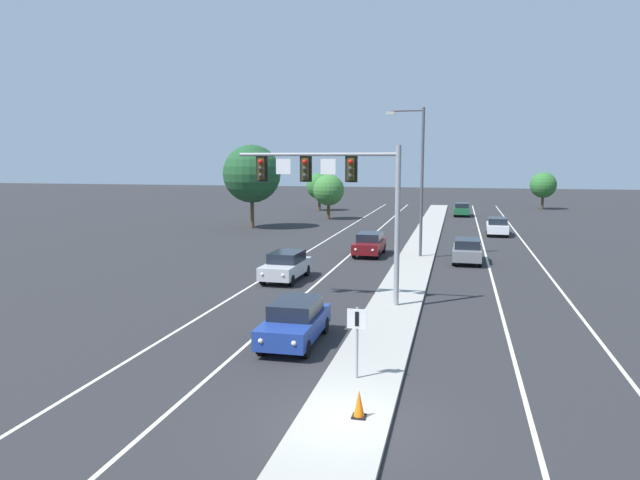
# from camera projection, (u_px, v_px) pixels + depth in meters

# --- Properties ---
(ground_plane) EXTENTS (260.00, 260.00, 0.00)m
(ground_plane) POSITION_uv_depth(u_px,v_px,m) (343.00, 424.00, 15.13)
(ground_plane) COLOR #28282B
(median_island) EXTENTS (2.40, 110.00, 0.15)m
(median_island) POSITION_uv_depth(u_px,v_px,m) (406.00, 281.00, 32.48)
(median_island) COLOR #9E9B93
(median_island) RESTS_ON ground
(lane_stripe_oncoming_center) EXTENTS (0.14, 100.00, 0.01)m
(lane_stripe_oncoming_center) POSITION_uv_depth(u_px,v_px,m) (345.00, 259.00, 40.31)
(lane_stripe_oncoming_center) COLOR silver
(lane_stripe_oncoming_center) RESTS_ON ground
(lane_stripe_receding_center) EXTENTS (0.14, 100.00, 0.01)m
(lane_stripe_receding_center) POSITION_uv_depth(u_px,v_px,m) (488.00, 264.00, 38.18)
(lane_stripe_receding_center) COLOR silver
(lane_stripe_receding_center) RESTS_ON ground
(edge_stripe_left) EXTENTS (0.14, 100.00, 0.01)m
(edge_stripe_left) POSITION_uv_depth(u_px,v_px,m) (299.00, 257.00, 41.06)
(edge_stripe_left) COLOR silver
(edge_stripe_left) RESTS_ON ground
(edge_stripe_right) EXTENTS (0.14, 100.00, 0.01)m
(edge_stripe_right) POSITION_uv_depth(u_px,v_px,m) (542.00, 266.00, 37.43)
(edge_stripe_right) COLOR silver
(edge_stripe_right) RESTS_ON ground
(overhead_signal_mast) EXTENTS (7.52, 0.44, 7.20)m
(overhead_signal_mast) POSITION_uv_depth(u_px,v_px,m) (340.00, 187.00, 26.78)
(overhead_signal_mast) COLOR gray
(overhead_signal_mast) RESTS_ON median_island
(median_sign_post) EXTENTS (0.60, 0.10, 2.20)m
(median_sign_post) POSITION_uv_depth(u_px,v_px,m) (357.00, 332.00, 17.74)
(median_sign_post) COLOR gray
(median_sign_post) RESTS_ON median_island
(street_lamp_median) EXTENTS (2.58, 0.28, 10.00)m
(street_lamp_median) POSITION_uv_depth(u_px,v_px,m) (419.00, 173.00, 39.79)
(street_lamp_median) COLOR #4C4C51
(street_lamp_median) RESTS_ON median_island
(car_oncoming_blue) EXTENTS (1.84, 4.48, 1.58)m
(car_oncoming_blue) POSITION_uv_depth(u_px,v_px,m) (295.00, 321.00, 21.75)
(car_oncoming_blue) COLOR navy
(car_oncoming_blue) RESTS_ON ground
(car_oncoming_silver) EXTENTS (1.93, 4.51, 1.58)m
(car_oncoming_silver) POSITION_uv_depth(u_px,v_px,m) (286.00, 266.00, 33.14)
(car_oncoming_silver) COLOR #B7B7BC
(car_oncoming_silver) RESTS_ON ground
(car_oncoming_darkred) EXTENTS (1.87, 4.49, 1.58)m
(car_oncoming_darkred) POSITION_uv_depth(u_px,v_px,m) (370.00, 244.00, 41.66)
(car_oncoming_darkred) COLOR #5B0F14
(car_oncoming_darkred) RESTS_ON ground
(car_receding_grey) EXTENTS (1.88, 4.49, 1.58)m
(car_receding_grey) POSITION_uv_depth(u_px,v_px,m) (467.00, 250.00, 38.73)
(car_receding_grey) COLOR slate
(car_receding_grey) RESTS_ON ground
(car_receding_white) EXTENTS (1.91, 4.51, 1.58)m
(car_receding_white) POSITION_uv_depth(u_px,v_px,m) (497.00, 226.00, 52.69)
(car_receding_white) COLOR silver
(car_receding_white) RESTS_ON ground
(car_receding_green) EXTENTS (1.87, 4.49, 1.58)m
(car_receding_green) POSITION_uv_depth(u_px,v_px,m) (462.00, 209.00, 70.47)
(car_receding_green) COLOR #195633
(car_receding_green) RESTS_ON ground
(traffic_cone_median_nose) EXTENTS (0.36, 0.36, 0.74)m
(traffic_cone_median_nose) POSITION_uv_depth(u_px,v_px,m) (359.00, 404.00, 15.16)
(traffic_cone_median_nose) COLOR black
(traffic_cone_median_nose) RESTS_ON median_island
(tree_far_left_c) EXTENTS (5.63, 5.63, 8.14)m
(tree_far_left_c) POSITION_uv_depth(u_px,v_px,m) (252.00, 174.00, 57.45)
(tree_far_left_c) COLOR #4C3823
(tree_far_left_c) RESTS_ON ground
(tree_far_left_a) EXTENTS (3.50, 3.50, 5.06)m
(tree_far_left_a) POSITION_uv_depth(u_px,v_px,m) (329.00, 190.00, 66.29)
(tree_far_left_a) COLOR #4C3823
(tree_far_left_a) RESTS_ON ground
(tree_far_left_b) EXTENTS (3.43, 3.43, 4.97)m
(tree_far_left_b) POSITION_uv_depth(u_px,v_px,m) (319.00, 186.00, 77.61)
(tree_far_left_b) COLOR #4C3823
(tree_far_left_b) RESTS_ON ground
(tree_far_right_b) EXTENTS (3.47, 3.47, 5.03)m
(tree_far_right_b) POSITION_uv_depth(u_px,v_px,m) (543.00, 185.00, 79.66)
(tree_far_right_b) COLOR #4C3823
(tree_far_right_b) RESTS_ON ground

